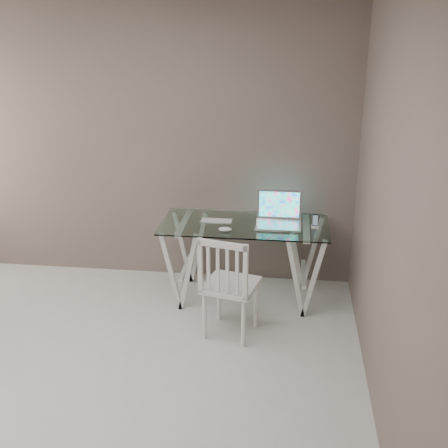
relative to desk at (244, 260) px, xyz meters
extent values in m
plane|color=beige|center=(-0.99, -1.80, -0.38)|extent=(4.50, 4.50, 0.00)
cube|color=#6A5B53|center=(-0.99, 0.45, 0.97)|extent=(4.00, 0.02, 2.70)
cube|color=#6A5B53|center=(1.01, -1.80, 0.97)|extent=(0.02, 4.50, 2.70)
cube|color=silver|center=(0.00, 0.00, 0.36)|extent=(1.50, 0.70, 0.01)
cube|color=silver|center=(-0.55, 0.00, -0.02)|extent=(0.24, 0.62, 0.72)
cube|color=silver|center=(0.55, 0.00, -0.02)|extent=(0.24, 0.62, 0.72)
cube|color=silver|center=(-0.05, -0.62, 0.06)|extent=(0.50, 0.50, 0.04)
cylinder|color=silver|center=(-0.26, -0.75, -0.17)|extent=(0.04, 0.04, 0.42)
cylinder|color=silver|center=(0.07, -0.83, -0.17)|extent=(0.04, 0.04, 0.42)
cylinder|color=silver|center=(-0.18, -0.42, -0.17)|extent=(0.04, 0.04, 0.42)
cylinder|color=silver|center=(0.15, -0.50, -0.17)|extent=(0.04, 0.04, 0.42)
cube|color=silver|center=(-0.10, -0.81, 0.29)|extent=(0.41, 0.13, 0.46)
cube|color=silver|center=(0.30, -0.02, 0.37)|extent=(0.40, 0.28, 0.02)
cube|color=#19D899|center=(0.30, 0.14, 0.51)|extent=(0.40, 0.05, 0.27)
cube|color=silver|center=(-0.26, 0.03, 0.37)|extent=(0.30, 0.13, 0.01)
ellipsoid|color=silver|center=(-0.15, -0.20, 0.38)|extent=(0.12, 0.07, 0.04)
cube|color=white|center=(0.63, -0.02, 0.37)|extent=(0.06, 0.06, 0.01)
cube|color=black|center=(0.63, -0.01, 0.43)|extent=(0.05, 0.03, 0.10)
camera|label=1|loc=(0.38, -4.70, 2.15)|focal=45.00mm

